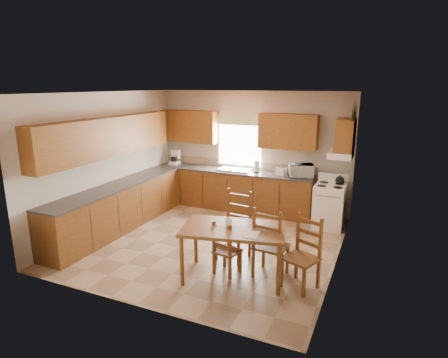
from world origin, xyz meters
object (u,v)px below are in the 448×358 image
at_px(stove, 329,207).
at_px(microwave, 301,171).
at_px(chair_far_right, 301,254).
at_px(chair_far_left, 233,227).
at_px(dining_table, 234,253).
at_px(chair_near_left, 271,242).
at_px(chair_near_right, 227,247).

distance_m(stove, microwave, 0.96).
bearing_deg(chair_far_right, chair_far_left, -178.19).
bearing_deg(chair_far_right, dining_table, -150.70).
distance_m(stove, chair_near_left, 2.44).
xyz_separation_m(stove, chair_near_left, (-0.50, -2.39, 0.11)).
height_order(stove, chair_far_left, chair_far_left).
xyz_separation_m(stove, microwave, (-0.67, 0.31, 0.62)).
distance_m(stove, chair_far_left, 2.43).
height_order(microwave, dining_table, microwave).
height_order(stove, dining_table, stove).
xyz_separation_m(chair_near_right, chair_far_left, (-0.10, 0.49, 0.14)).
distance_m(chair_near_right, chair_far_left, 0.52).
bearing_deg(chair_near_right, chair_far_right, -167.17).
height_order(dining_table, chair_far_left, chair_far_left).
bearing_deg(chair_far_left, chair_far_right, -14.41).
distance_m(stove, dining_table, 2.85).
bearing_deg(chair_near_left, dining_table, 36.69).
relative_size(dining_table, chair_near_left, 1.36).
distance_m(dining_table, chair_far_right, 0.99).
bearing_deg(microwave, chair_far_right, -98.07).
distance_m(microwave, chair_far_right, 2.99).
bearing_deg(microwave, chair_near_right, -120.07).
distance_m(microwave, chair_near_left, 2.75).
bearing_deg(microwave, stove, -45.60).
bearing_deg(dining_table, chair_near_left, 18.00).
bearing_deg(chair_far_left, stove, 65.97).
relative_size(stove, chair_far_left, 0.77).
bearing_deg(chair_far_left, dining_table, -60.49).
bearing_deg(dining_table, chair_far_right, -5.83).
xyz_separation_m(dining_table, chair_far_right, (0.98, 0.11, 0.12)).
height_order(microwave, chair_near_right, microwave).
bearing_deg(chair_near_right, microwave, -87.38).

